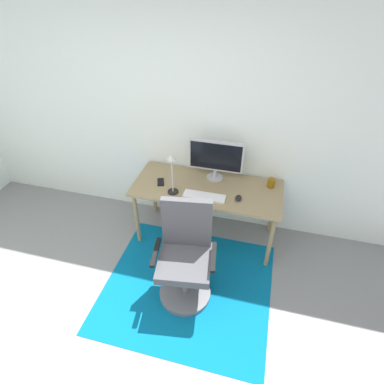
{
  "coord_description": "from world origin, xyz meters",
  "views": [
    {
      "loc": [
        0.99,
        -0.84,
        2.69
      ],
      "look_at": [
        0.37,
        1.55,
        0.81
      ],
      "focal_mm": 29.48,
      "sensor_mm": 36.0,
      "label": 1
    }
  ],
  "objects_px": {
    "monitor": "(216,157)",
    "desk": "(207,192)",
    "cell_phone": "(161,182)",
    "keyboard": "(204,196)",
    "office_chair": "(185,260)",
    "coffee_cup": "(271,183)",
    "desk_lamp": "(172,168)",
    "computer_mouse": "(238,198)"
  },
  "relations": [
    {
      "from": "keyboard",
      "to": "office_chair",
      "type": "xyz_separation_m",
      "value": [
        -0.03,
        -0.62,
        -0.28
      ]
    },
    {
      "from": "desk",
      "to": "coffee_cup",
      "type": "xyz_separation_m",
      "value": [
        0.65,
        0.18,
        0.12
      ]
    },
    {
      "from": "desk",
      "to": "office_chair",
      "type": "xyz_separation_m",
      "value": [
        -0.02,
        -0.79,
        -0.21
      ]
    },
    {
      "from": "desk",
      "to": "monitor",
      "type": "xyz_separation_m",
      "value": [
        0.04,
        0.19,
        0.33
      ]
    },
    {
      "from": "monitor",
      "to": "computer_mouse",
      "type": "distance_m",
      "value": 0.5
    },
    {
      "from": "monitor",
      "to": "computer_mouse",
      "type": "relative_size",
      "value": 5.6
    },
    {
      "from": "desk",
      "to": "computer_mouse",
      "type": "bearing_deg",
      "value": -19.68
    },
    {
      "from": "coffee_cup",
      "to": "desk_lamp",
      "type": "bearing_deg",
      "value": -160.07
    },
    {
      "from": "computer_mouse",
      "to": "desk",
      "type": "bearing_deg",
      "value": 160.32
    },
    {
      "from": "keyboard",
      "to": "computer_mouse",
      "type": "bearing_deg",
      "value": 7.94
    },
    {
      "from": "keyboard",
      "to": "cell_phone",
      "type": "xyz_separation_m",
      "value": [
        -0.51,
        0.13,
        -0.0
      ]
    },
    {
      "from": "cell_phone",
      "to": "office_chair",
      "type": "distance_m",
      "value": 0.93
    },
    {
      "from": "desk",
      "to": "cell_phone",
      "type": "xyz_separation_m",
      "value": [
        -0.5,
        -0.04,
        0.07
      ]
    },
    {
      "from": "coffee_cup",
      "to": "cell_phone",
      "type": "xyz_separation_m",
      "value": [
        -1.15,
        -0.22,
        -0.05
      ]
    },
    {
      "from": "desk_lamp",
      "to": "office_chair",
      "type": "distance_m",
      "value": 0.89
    },
    {
      "from": "desk",
      "to": "monitor",
      "type": "bearing_deg",
      "value": 76.92
    },
    {
      "from": "desk",
      "to": "office_chair",
      "type": "height_order",
      "value": "office_chair"
    },
    {
      "from": "monitor",
      "to": "cell_phone",
      "type": "height_order",
      "value": "monitor"
    },
    {
      "from": "desk_lamp",
      "to": "keyboard",
      "type": "bearing_deg",
      "value": 0.51
    },
    {
      "from": "cell_phone",
      "to": "desk_lamp",
      "type": "distance_m",
      "value": 0.37
    },
    {
      "from": "coffee_cup",
      "to": "keyboard",
      "type": "bearing_deg",
      "value": -151.4
    },
    {
      "from": "desk",
      "to": "coffee_cup",
      "type": "height_order",
      "value": "coffee_cup"
    },
    {
      "from": "monitor",
      "to": "cell_phone",
      "type": "relative_size",
      "value": 4.16
    },
    {
      "from": "desk",
      "to": "monitor",
      "type": "distance_m",
      "value": 0.38
    },
    {
      "from": "cell_phone",
      "to": "coffee_cup",
      "type": "bearing_deg",
      "value": -9.5
    },
    {
      "from": "monitor",
      "to": "desk_lamp",
      "type": "distance_m",
      "value": 0.52
    },
    {
      "from": "computer_mouse",
      "to": "desk_lamp",
      "type": "relative_size",
      "value": 0.23
    },
    {
      "from": "desk_lamp",
      "to": "coffee_cup",
      "type": "bearing_deg",
      "value": 19.93
    },
    {
      "from": "coffee_cup",
      "to": "office_chair",
      "type": "relative_size",
      "value": 0.1
    },
    {
      "from": "monitor",
      "to": "desk",
      "type": "bearing_deg",
      "value": -103.08
    },
    {
      "from": "computer_mouse",
      "to": "desk_lamp",
      "type": "height_order",
      "value": "desk_lamp"
    },
    {
      "from": "computer_mouse",
      "to": "coffee_cup",
      "type": "distance_m",
      "value": 0.43
    },
    {
      "from": "cell_phone",
      "to": "desk_lamp",
      "type": "relative_size",
      "value": 0.31
    },
    {
      "from": "monitor",
      "to": "coffee_cup",
      "type": "xyz_separation_m",
      "value": [
        0.61,
        -0.01,
        -0.21
      ]
    },
    {
      "from": "monitor",
      "to": "coffee_cup",
      "type": "relative_size",
      "value": 5.76
    },
    {
      "from": "computer_mouse",
      "to": "office_chair",
      "type": "xyz_separation_m",
      "value": [
        -0.37,
        -0.67,
        -0.29
      ]
    },
    {
      "from": "cell_phone",
      "to": "office_chair",
      "type": "bearing_deg",
      "value": -77.45
    },
    {
      "from": "computer_mouse",
      "to": "coffee_cup",
      "type": "height_order",
      "value": "coffee_cup"
    },
    {
      "from": "monitor",
      "to": "computer_mouse",
      "type": "xyz_separation_m",
      "value": [
        0.3,
        -0.32,
        -0.25
      ]
    },
    {
      "from": "desk",
      "to": "cell_phone",
      "type": "distance_m",
      "value": 0.51
    },
    {
      "from": "monitor",
      "to": "office_chair",
      "type": "height_order",
      "value": "monitor"
    },
    {
      "from": "monitor",
      "to": "keyboard",
      "type": "distance_m",
      "value": 0.44
    }
  ]
}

